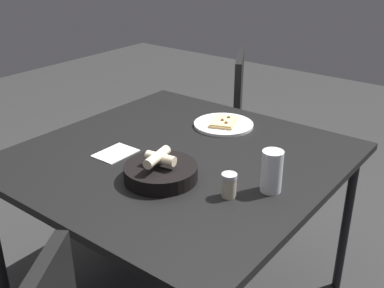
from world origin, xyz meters
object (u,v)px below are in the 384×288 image
at_px(chair_near, 219,122).
at_px(beer_glass, 272,173).
at_px(bread_basket, 161,171).
at_px(dining_table, 178,166).
at_px(pizza_plate, 224,124).
at_px(pepper_shaker, 229,186).

bearing_deg(chair_near, beer_glass, -137.24).
xyz_separation_m(bread_basket, beer_glass, (0.17, -0.35, 0.03)).
distance_m(bread_basket, chair_near, 1.19).
bearing_deg(dining_table, bread_basket, -157.38).
xyz_separation_m(pizza_plate, beer_glass, (-0.39, -0.46, 0.06)).
xyz_separation_m(beer_glass, chair_near, (0.89, 0.83, -0.30)).
bearing_deg(beer_glass, chair_near, 42.76).
relative_size(pizza_plate, pepper_shaker, 3.22).
height_order(dining_table, beer_glass, beer_glass).
height_order(bread_basket, pepper_shaker, bread_basket).
relative_size(dining_table, chair_near, 1.27).
xyz_separation_m(pizza_plate, chair_near, (0.50, 0.37, -0.24)).
relative_size(pizza_plate, bread_basket, 1.03).
relative_size(dining_table, bread_basket, 4.51).
distance_m(dining_table, chair_near, 0.97).
bearing_deg(beer_glass, pizza_plate, 49.67).
relative_size(bread_basket, chair_near, 0.28).
bearing_deg(pepper_shaker, beer_glass, -37.36).
height_order(pizza_plate, pepper_shaker, pepper_shaker).
relative_size(dining_table, beer_glass, 8.06).
relative_size(beer_glass, chair_near, 0.16).
bearing_deg(pizza_plate, bread_basket, -169.10).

